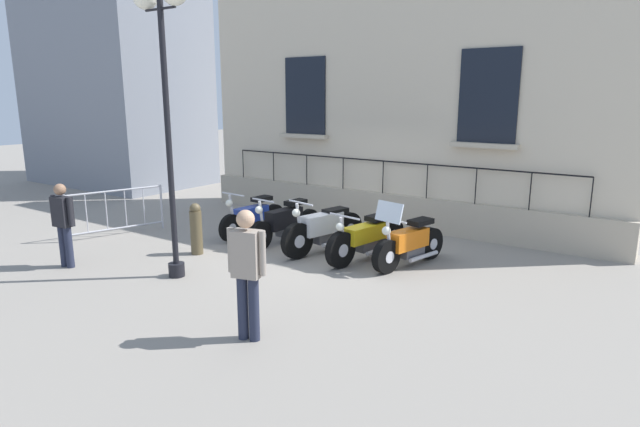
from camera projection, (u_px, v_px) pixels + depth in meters
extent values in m
plane|color=gray|center=(326.00, 249.00, 10.89)|extent=(60.00, 60.00, 0.00)
cube|color=beige|center=(394.00, 87.00, 12.48)|extent=(0.60, 10.75, 6.62)
cube|color=#B1A48F|center=(383.00, 209.00, 12.82)|extent=(0.20, 10.75, 0.80)
cube|color=black|center=(488.00, 96.00, 10.97)|extent=(0.06, 1.24, 1.94)
cube|color=#BCAE97|center=(484.00, 145.00, 11.13)|extent=(0.24, 1.44, 0.10)
cube|color=black|center=(305.00, 96.00, 13.57)|extent=(0.06, 1.24, 1.94)
cube|color=#BCAE97|center=(304.00, 136.00, 13.73)|extent=(0.24, 1.44, 0.10)
cube|color=black|center=(383.00, 161.00, 12.52)|extent=(0.03, 9.03, 0.03)
cylinder|color=black|center=(243.00, 164.00, 15.09)|extent=(0.02, 0.02, 0.78)
cylinder|color=black|center=(274.00, 167.00, 14.47)|extent=(0.02, 0.02, 0.78)
cylinder|color=black|center=(307.00, 170.00, 13.85)|extent=(0.02, 0.02, 0.78)
cylinder|color=black|center=(343.00, 173.00, 13.23)|extent=(0.02, 0.02, 0.78)
cylinder|color=black|center=(383.00, 177.00, 12.61)|extent=(0.02, 0.02, 0.78)
cylinder|color=black|center=(427.00, 181.00, 11.99)|extent=(0.02, 0.02, 0.78)
cylinder|color=black|center=(476.00, 186.00, 11.37)|extent=(0.02, 0.02, 0.78)
cylinder|color=black|center=(530.00, 191.00, 10.75)|extent=(0.02, 0.02, 0.78)
cylinder|color=black|center=(591.00, 197.00, 10.13)|extent=(0.02, 0.02, 0.78)
cylinder|color=black|center=(231.00, 228.00, 11.38)|extent=(0.62, 0.15, 0.61)
cylinder|color=silver|center=(231.00, 228.00, 11.38)|extent=(0.22, 0.14, 0.21)
cylinder|color=black|center=(274.00, 217.00, 12.43)|extent=(0.62, 0.15, 0.61)
cylinder|color=silver|center=(274.00, 217.00, 12.43)|extent=(0.22, 0.14, 0.21)
cube|color=#1E389E|center=(251.00, 214.00, 11.82)|extent=(0.85, 0.36, 0.33)
cube|color=#4C4C51|center=(255.00, 223.00, 11.95)|extent=(0.51, 0.28, 0.21)
cube|color=black|center=(262.00, 199.00, 12.02)|extent=(0.48, 0.31, 0.10)
cylinder|color=silver|center=(232.00, 211.00, 11.34)|extent=(0.16, 0.07, 0.74)
cylinder|color=silver|center=(233.00, 194.00, 11.30)|extent=(0.08, 0.67, 0.04)
sphere|color=white|center=(229.00, 203.00, 11.25)|extent=(0.16, 0.16, 0.16)
cylinder|color=silver|center=(265.00, 228.00, 11.99)|extent=(0.75, 0.13, 0.08)
cylinder|color=black|center=(260.00, 236.00, 10.76)|extent=(0.62, 0.17, 0.61)
cylinder|color=silver|center=(260.00, 236.00, 10.76)|extent=(0.23, 0.15, 0.21)
cylinder|color=black|center=(309.00, 222.00, 11.90)|extent=(0.62, 0.17, 0.61)
cylinder|color=silver|center=(309.00, 222.00, 11.90)|extent=(0.23, 0.15, 0.21)
cube|color=black|center=(284.00, 218.00, 11.24)|extent=(0.93, 0.36, 0.40)
cube|color=#4C4C51|center=(288.00, 230.00, 11.37)|extent=(0.56, 0.27, 0.21)
cube|color=black|center=(296.00, 202.00, 11.45)|extent=(0.53, 0.30, 0.10)
cylinder|color=silver|center=(262.00, 218.00, 10.71)|extent=(0.16, 0.08, 0.74)
cylinder|color=silver|center=(263.00, 200.00, 10.67)|extent=(0.09, 0.61, 0.04)
sphere|color=white|center=(259.00, 210.00, 10.62)|extent=(0.16, 0.16, 0.16)
cylinder|color=silver|center=(298.00, 234.00, 11.43)|extent=(0.82, 0.16, 0.08)
cylinder|color=black|center=(297.00, 241.00, 10.19)|extent=(0.73, 0.30, 0.72)
cylinder|color=silver|center=(297.00, 241.00, 10.19)|extent=(0.28, 0.22, 0.25)
cylinder|color=black|center=(348.00, 229.00, 11.11)|extent=(0.73, 0.30, 0.72)
cylinder|color=silver|center=(348.00, 229.00, 11.11)|extent=(0.28, 0.22, 0.25)
cube|color=silver|center=(322.00, 224.00, 10.56)|extent=(0.98, 0.52, 0.40)
cube|color=#4C4C51|center=(326.00, 236.00, 10.69)|extent=(0.60, 0.37, 0.25)
cube|color=black|center=(335.00, 211.00, 10.77)|extent=(0.57, 0.40, 0.10)
cylinder|color=silver|center=(299.00, 222.00, 10.14)|extent=(0.17, 0.10, 0.75)
cylinder|color=silver|center=(301.00, 203.00, 10.09)|extent=(0.19, 0.68, 0.04)
sphere|color=white|center=(296.00, 213.00, 10.05)|extent=(0.16, 0.16, 0.16)
cylinder|color=silver|center=(338.00, 242.00, 10.71)|extent=(0.83, 0.27, 0.08)
cylinder|color=black|center=(341.00, 250.00, 9.65)|extent=(0.70, 0.27, 0.68)
cylinder|color=silver|center=(341.00, 250.00, 9.65)|extent=(0.27, 0.20, 0.24)
cylinder|color=black|center=(391.00, 235.00, 10.68)|extent=(0.70, 0.27, 0.68)
cylinder|color=silver|center=(391.00, 235.00, 10.68)|extent=(0.27, 0.20, 0.24)
cube|color=gold|center=(366.00, 233.00, 10.08)|extent=(1.05, 0.51, 0.31)
cube|color=#4C4C51|center=(369.00, 243.00, 10.20)|extent=(0.64, 0.37, 0.24)
cube|color=black|center=(379.00, 217.00, 10.31)|extent=(0.61, 0.40, 0.10)
cylinder|color=silver|center=(343.00, 233.00, 9.61)|extent=(0.17, 0.09, 0.63)
cylinder|color=silver|center=(345.00, 216.00, 9.58)|extent=(0.17, 0.72, 0.04)
sphere|color=white|center=(340.00, 227.00, 9.54)|extent=(0.16, 0.16, 0.16)
cylinder|color=silver|center=(382.00, 249.00, 10.24)|extent=(0.90, 0.25, 0.08)
cylinder|color=black|center=(386.00, 256.00, 9.37)|extent=(0.64, 0.30, 0.62)
cylinder|color=silver|center=(386.00, 256.00, 9.37)|extent=(0.25, 0.22, 0.22)
cylinder|color=black|center=(430.00, 243.00, 10.21)|extent=(0.64, 0.30, 0.62)
cylinder|color=silver|center=(430.00, 243.00, 10.21)|extent=(0.25, 0.22, 0.22)
cube|color=orange|center=(408.00, 239.00, 9.71)|extent=(0.93, 0.51, 0.34)
cube|color=#4C4C51|center=(411.00, 251.00, 9.83)|extent=(0.57, 0.37, 0.22)
cube|color=black|center=(421.00, 222.00, 9.88)|extent=(0.55, 0.39, 0.10)
cylinder|color=silver|center=(389.00, 238.00, 9.33)|extent=(0.17, 0.10, 0.67)
cylinder|color=silver|center=(391.00, 220.00, 9.29)|extent=(0.20, 0.68, 0.04)
sphere|color=white|center=(386.00, 231.00, 9.25)|extent=(0.16, 0.16, 0.16)
cylinder|color=silver|center=(424.00, 256.00, 9.84)|extent=(0.79, 0.27, 0.08)
cube|color=silver|center=(389.00, 212.00, 9.22)|extent=(0.25, 0.58, 0.36)
cylinder|color=black|center=(177.00, 270.00, 9.24)|extent=(0.28, 0.28, 0.24)
cylinder|color=black|center=(169.00, 145.00, 8.76)|extent=(0.10, 0.10, 4.60)
cylinder|color=black|center=(153.00, 10.00, 8.38)|extent=(0.04, 0.35, 0.04)
cylinder|color=black|center=(168.00, 8.00, 8.19)|extent=(0.04, 0.35, 0.04)
cylinder|color=#B7B7BF|center=(162.00, 206.00, 12.55)|extent=(0.05, 0.05, 1.05)
cylinder|color=#B7B7BF|center=(66.00, 219.00, 11.29)|extent=(0.05, 0.05, 1.05)
cylinder|color=#B7B7BF|center=(114.00, 191.00, 11.81)|extent=(2.03, 0.70, 0.04)
cylinder|color=#B7B7BF|center=(118.00, 228.00, 12.00)|extent=(2.03, 0.70, 0.04)
cylinder|color=#B7B7BF|center=(144.00, 206.00, 12.28)|extent=(0.02, 0.02, 0.87)
cylinder|color=#B7B7BF|center=(125.00, 208.00, 12.03)|extent=(0.02, 0.02, 0.87)
cylinder|color=#B7B7BF|center=(106.00, 210.00, 11.78)|extent=(0.02, 0.02, 0.87)
cylinder|color=#B7B7BF|center=(86.00, 213.00, 11.52)|extent=(0.02, 0.02, 0.87)
cylinder|color=brown|center=(196.00, 232.00, 10.48)|extent=(0.24, 0.24, 0.88)
sphere|color=brown|center=(195.00, 209.00, 10.37)|extent=(0.22, 0.22, 0.22)
cylinder|color=#23283D|center=(69.00, 247.00, 9.66)|extent=(0.14, 0.14, 0.78)
cylinder|color=#23283D|center=(63.00, 246.00, 9.73)|extent=(0.14, 0.14, 0.78)
cube|color=black|center=(62.00, 212.00, 9.55)|extent=(0.25, 0.38, 0.55)
sphere|color=#8C664C|center=(60.00, 189.00, 9.46)|extent=(0.21, 0.21, 0.21)
cylinder|color=black|center=(70.00, 211.00, 9.44)|extent=(0.09, 0.09, 0.52)
cylinder|color=black|center=(54.00, 209.00, 9.64)|extent=(0.09, 0.09, 0.52)
cylinder|color=#23283D|center=(254.00, 309.00, 6.75)|extent=(0.14, 0.14, 0.86)
cylinder|color=#23283D|center=(243.00, 307.00, 6.80)|extent=(0.14, 0.14, 0.86)
cube|color=gray|center=(247.00, 254.00, 6.62)|extent=(0.30, 0.40, 0.61)
sphere|color=tan|center=(245.00, 219.00, 6.52)|extent=(0.23, 0.23, 0.23)
cylinder|color=gray|center=(262.00, 253.00, 6.54)|extent=(0.09, 0.09, 0.58)
cylinder|color=gray|center=(231.00, 250.00, 6.68)|extent=(0.09, 0.09, 0.58)
cube|color=gray|center=(113.00, 68.00, 18.53)|extent=(3.78, 6.27, 8.11)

